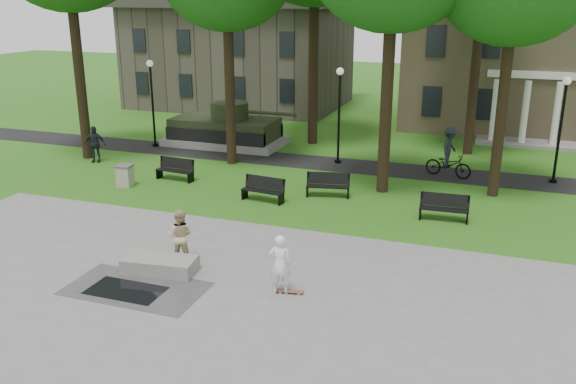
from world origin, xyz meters
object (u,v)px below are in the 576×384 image
object	(u,v)px
concrete_block	(160,265)
park_bench_0	(176,169)
skateboarder	(280,264)
trash_bin	(125,175)
friend_watching	(180,236)
cyclist	(449,157)

from	to	relation	value
concrete_block	park_bench_0	xyz separation A→B (m)	(-4.42, 8.75, 0.28)
skateboarder	trash_bin	xyz separation A→B (m)	(-9.94, 7.23, -0.41)
friend_watching	concrete_block	bearing A→B (deg)	65.50
skateboarder	park_bench_0	xyz separation A→B (m)	(-8.34, 8.84, -0.38)
concrete_block	cyclist	xyz separation A→B (m)	(7.21, 13.46, 0.71)
friend_watching	skateboarder	bearing A→B (deg)	155.40
skateboarder	concrete_block	bearing A→B (deg)	-19.35
friend_watching	park_bench_0	size ratio (longest dim) A/B	0.94
concrete_block	friend_watching	size ratio (longest dim) A/B	1.27
cyclist	friend_watching	bearing A→B (deg)	165.35
cyclist	park_bench_0	xyz separation A→B (m)	(-11.63, -4.70, -0.43)
concrete_block	cyclist	world-z (taller)	cyclist
concrete_block	trash_bin	bearing A→B (deg)	130.11
skateboarder	cyclist	xyz separation A→B (m)	(3.29, 13.54, 0.05)
skateboarder	trash_bin	distance (m)	12.30
skateboarder	park_bench_0	size ratio (longest dim) A/B	0.96
park_bench_0	trash_bin	size ratio (longest dim) A/B	1.91
park_bench_0	friend_watching	bearing A→B (deg)	-54.48
park_bench_0	cyclist	bearing A→B (deg)	26.94
skateboarder	cyclist	distance (m)	13.93
skateboarder	friend_watching	size ratio (longest dim) A/B	1.02
trash_bin	friend_watching	bearing A→B (deg)	-45.00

